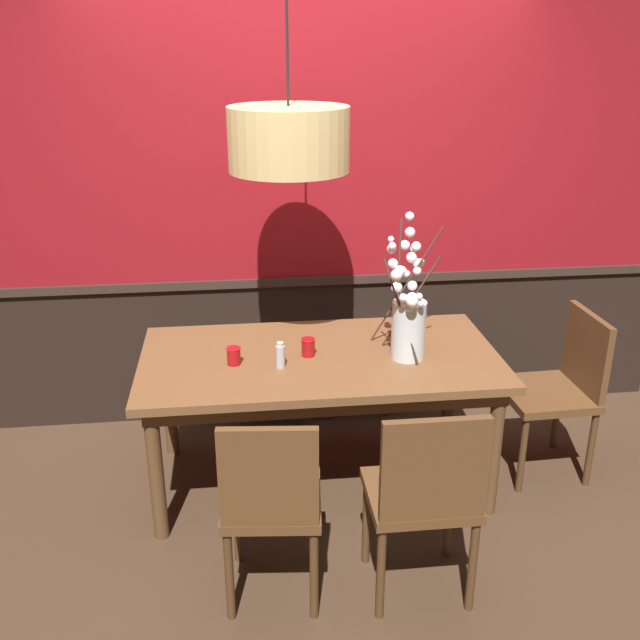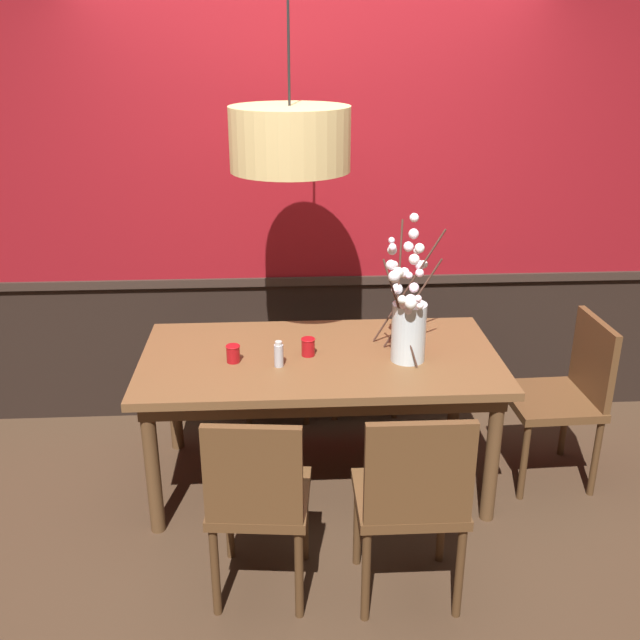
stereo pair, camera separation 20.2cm
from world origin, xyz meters
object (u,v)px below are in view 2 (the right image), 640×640
candle_holder_nearer_edge (308,347)px  chair_near_side_left (258,497)px  condiment_bottle (279,355)px  chair_near_side_right (412,496)px  chair_head_east_end (566,390)px  chair_far_side_right (361,327)px  vase_with_blossoms (408,320)px  dining_table (320,370)px  candle_holder_nearer_center (233,354)px  pendant_lamp (290,139)px  chair_far_side_left (275,328)px

candle_holder_nearer_edge → chair_near_side_left: bearing=-105.8°
condiment_bottle → chair_near_side_right: bearing=-56.4°
chair_head_east_end → candle_holder_nearer_edge: chair_head_east_end is taller
chair_far_side_right → candle_holder_nearer_edge: 1.01m
vase_with_blossoms → condiment_bottle: size_ratio=5.27×
dining_table → chair_far_side_right: 0.96m
chair_near_side_left → chair_far_side_right: 1.85m
candle_holder_nearer_edge → candle_holder_nearer_center: bearing=-171.7°
chair_far_side_right → candle_holder_nearer_edge: size_ratio=9.95×
vase_with_blossoms → chair_far_side_right: bearing=96.8°
chair_far_side_right → candle_holder_nearer_center: 1.24m
chair_near_side_right → pendant_lamp: (-0.45, 1.01, 1.27)m
dining_table → chair_far_side_left: (-0.23, 0.86, -0.12)m
dining_table → chair_far_side_left: chair_far_side_left is taller
chair_near_side_left → vase_with_blossoms: vase_with_blossoms is taller
dining_table → vase_with_blossoms: 0.52m
chair_near_side_left → candle_holder_nearer_edge: 0.93m
dining_table → candle_holder_nearer_center: size_ratio=20.38×
condiment_bottle → candle_holder_nearer_edge: bearing=38.3°
chair_far_side_left → dining_table: bearing=-74.9°
chair_far_side_right → condiment_bottle: chair_far_side_right is taller
chair_far_side_right → pendant_lamp: 1.57m
vase_with_blossoms → candle_holder_nearer_edge: size_ratio=7.51×
dining_table → chair_near_side_right: chair_near_side_right is taller
chair_far_side_left → chair_near_side_right: size_ratio=1.04×
chair_head_east_end → vase_with_blossoms: size_ratio=1.31×
candle_holder_nearer_edge → condiment_bottle: (-0.15, -0.12, 0.02)m
dining_table → chair_far_side_left: bearing=105.1°
chair_near_side_left → chair_far_side_right: (0.61, 1.75, 0.01)m
chair_far_side_left → pendant_lamp: (0.10, -0.76, 1.26)m
chair_near_side_right → chair_far_side_right: bearing=90.1°
pendant_lamp → chair_far_side_left: bearing=97.4°
chair_far_side_left → condiment_bottle: size_ratio=7.34×
chair_head_east_end → pendant_lamp: pendant_lamp is taller
candle_holder_nearer_center → chair_near_side_left: bearing=-80.6°
chair_near_side_right → chair_head_east_end: bearing=42.5°
chair_far_side_left → pendant_lamp: 1.47m
chair_head_east_end → candle_holder_nearer_center: size_ratio=10.23×
chair_far_side_right → pendant_lamp: bearing=-119.4°
dining_table → candle_holder_nearer_center: candle_holder_nearer_center is taller
dining_table → condiment_bottle: condiment_bottle is taller
chair_near_side_right → pendant_lamp: pendant_lamp is taller
chair_far_side_left → pendant_lamp: bearing=-82.6°
chair_far_side_right → candle_holder_nearer_edge: (-0.37, -0.90, 0.27)m
chair_near_side_right → chair_head_east_end: chair_near_side_right is taller
chair_near_side_right → condiment_bottle: chair_near_side_right is taller
candle_holder_nearer_edge → chair_far_side_left: bearing=101.3°
chair_near_side_left → chair_head_east_end: bearing=27.6°
chair_near_side_left → chair_far_side_right: size_ratio=0.98×
candle_holder_nearer_edge → pendant_lamp: pendant_lamp is taller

